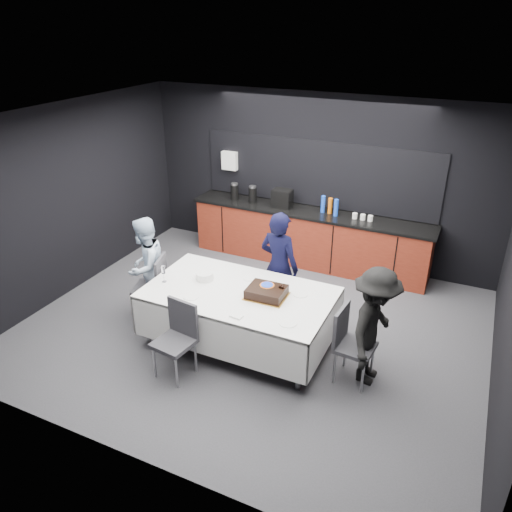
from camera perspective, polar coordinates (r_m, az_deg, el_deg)
The scene contains 18 objects.
ground at distance 6.92m, azimuth -0.36°, elevation -8.16°, with size 6.00×6.00×0.00m, color #414146.
room_shell at distance 6.07m, azimuth -0.40°, elevation 6.48°, with size 6.04×5.04×2.82m.
kitchenette at distance 8.48m, azimuth 6.00°, elevation 2.65°, with size 4.10×0.64×2.05m.
party_table at distance 6.28m, azimuth -1.95°, elevation -5.18°, with size 2.32×1.32×0.78m.
cake_assembly at distance 6.07m, azimuth 1.22°, elevation -4.14°, with size 0.50×0.41×0.16m.
plate_stack at distance 6.49m, azimuth -5.88°, elevation -2.28°, with size 0.23×0.23×0.10m, color white.
loose_plate_near at distance 6.14m, azimuth -7.44°, elevation -4.63°, with size 0.19×0.19×0.01m, color white.
loose_plate_right_a at distance 6.16m, azimuth 5.07°, elevation -4.37°, with size 0.19×0.19×0.01m, color white.
loose_plate_right_b at distance 5.62m, azimuth 3.67°, elevation -7.61°, with size 0.21×0.21×0.01m, color white.
loose_plate_far at distance 6.51m, azimuth -0.68°, elevation -2.49°, with size 0.20×0.20×0.01m, color white.
fork_pile at distance 5.71m, azimuth -2.27°, elevation -6.89°, with size 0.14×0.09×0.02m, color white.
champagne_flute at distance 6.45m, azimuth -10.56°, elevation -1.67°, with size 0.06×0.06×0.22m.
chair_left at distance 7.04m, azimuth -11.53°, elevation -3.03°, with size 0.53×0.53×0.92m.
chair_right at distance 5.88m, azimuth 10.60°, elevation -9.33°, with size 0.45×0.45×0.92m.
chair_near at distance 5.94m, azimuth -8.93°, elevation -8.76°, with size 0.47×0.47×0.92m.
person_center at distance 6.78m, azimuth 2.65°, elevation -1.21°, with size 0.57×0.38×1.58m, color black.
person_left at distance 7.11m, azimuth -12.49°, elevation -1.18°, with size 0.69×0.54×1.42m, color silver.
person_right at distance 5.80m, azimuth 13.33°, elevation -7.88°, with size 0.93×0.54×1.45m, color black.
Camera 1 is at (2.47, -5.16, 3.90)m, focal length 35.00 mm.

